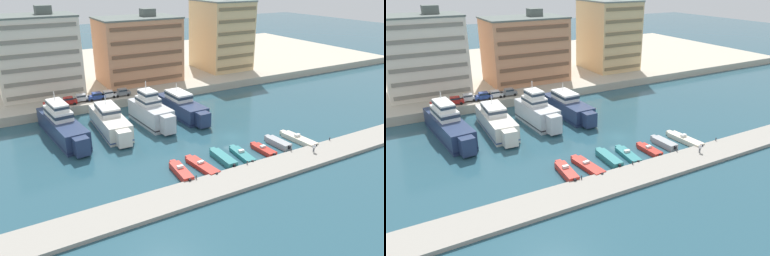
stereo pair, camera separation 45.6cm
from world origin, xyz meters
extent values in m
plane|color=#285160|center=(0.00, 0.00, 0.00)|extent=(400.00, 400.00, 0.00)
cube|color=#BCB29E|center=(0.00, 62.76, 1.04)|extent=(180.00, 70.00, 2.07)
cube|color=#9E998E|center=(0.00, -14.54, 0.31)|extent=(120.00, 6.16, 0.62)
cube|color=navy|center=(-29.01, 16.36, 1.91)|extent=(6.44, 19.26, 3.81)
cube|color=navy|center=(-27.97, 5.93, 2.00)|extent=(2.74, 2.54, 3.24)
cube|color=#192347|center=(-29.01, 16.36, 0.67)|extent=(6.51, 19.46, 0.24)
cube|color=white|center=(-29.15, 17.77, 4.69)|extent=(4.35, 8.25, 1.75)
cube|color=#233342|center=(-29.15, 17.77, 4.87)|extent=(4.41, 8.34, 0.63)
cube|color=white|center=(-29.15, 17.77, 6.25)|extent=(3.40, 6.44, 1.36)
cube|color=#233342|center=(-29.15, 17.77, 6.38)|extent=(3.44, 6.50, 0.49)
cylinder|color=silver|center=(-29.27, 18.96, 7.83)|extent=(0.16, 0.16, 1.80)
cube|color=navy|center=(-29.99, 26.22, 1.05)|extent=(3.98, 1.28, 0.20)
cube|color=silver|center=(-19.85, 15.03, 1.77)|extent=(5.29, 16.26, 3.54)
cube|color=silver|center=(-20.20, 5.93, 1.86)|extent=(2.66, 2.44, 3.01)
cube|color=#334C7F|center=(-19.85, 15.03, 0.62)|extent=(5.34, 16.42, 0.24)
cube|color=white|center=(-19.81, 16.23, 4.34)|extent=(3.91, 6.89, 1.60)
cube|color=#233342|center=(-19.81, 16.23, 4.50)|extent=(3.96, 6.96, 0.58)
cylinder|color=silver|center=(-19.77, 17.25, 6.04)|extent=(0.16, 0.16, 1.80)
cube|color=silver|center=(-19.53, 23.52, 0.97)|extent=(4.01, 1.05, 0.20)
cube|color=silver|center=(-11.03, 14.44, 2.17)|extent=(5.49, 12.80, 4.35)
cube|color=silver|center=(-10.55, 7.15, 2.28)|extent=(2.72, 2.50, 3.70)
cube|color=black|center=(-11.03, 14.44, 0.76)|extent=(5.55, 12.93, 0.24)
cube|color=white|center=(-11.09, 15.38, 5.06)|extent=(3.99, 5.49, 1.42)
cube|color=#233342|center=(-11.09, 15.38, 5.20)|extent=(4.04, 5.54, 0.51)
cube|color=white|center=(-11.09, 15.38, 6.50)|extent=(3.11, 4.28, 1.47)
cube|color=#233342|center=(-11.09, 15.38, 6.65)|extent=(3.15, 4.32, 0.53)
cylinder|color=silver|center=(-11.14, 16.16, 8.14)|extent=(0.16, 0.16, 1.80)
cube|color=silver|center=(-11.47, 21.14, 1.20)|extent=(4.03, 1.16, 0.20)
cube|color=navy|center=(-2.89, 15.77, 1.78)|extent=(5.36, 15.76, 3.57)
cube|color=navy|center=(-2.55, 6.91, 1.87)|extent=(2.71, 2.48, 3.03)
cube|color=#192347|center=(-2.89, 15.77, 0.62)|extent=(5.41, 15.92, 0.24)
cube|color=white|center=(-2.94, 16.93, 4.43)|extent=(3.96, 6.69, 1.72)
cube|color=#233342|center=(-2.94, 16.93, 4.60)|extent=(4.01, 6.75, 0.62)
cylinder|color=silver|center=(-2.98, 17.92, 6.19)|extent=(0.16, 0.16, 1.80)
cube|color=navy|center=(-3.21, 24.00, 0.98)|extent=(4.07, 1.06, 0.20)
cube|color=red|center=(-15.93, -8.51, 0.52)|extent=(2.27, 6.27, 1.03)
cube|color=red|center=(-15.66, -5.08, 0.52)|extent=(1.05, 0.88, 0.88)
cube|color=silver|center=(-15.90, -8.05, 1.24)|extent=(1.03, 0.68, 0.42)
cube|color=#283847|center=(-15.87, -7.77, 1.31)|extent=(0.90, 0.15, 0.25)
cube|color=black|center=(-16.19, -11.75, 0.67)|extent=(0.38, 0.31, 0.60)
cube|color=red|center=(-11.83, -8.31, 0.37)|extent=(2.70, 7.21, 0.75)
cube|color=red|center=(-12.23, -4.41, 0.37)|extent=(1.19, 1.01, 0.64)
cube|color=silver|center=(-11.88, -7.79, 0.93)|extent=(1.15, 0.71, 0.36)
cube|color=#283847|center=(-11.91, -7.51, 0.98)|extent=(1.00, 0.18, 0.21)
cube|color=black|center=(-11.46, -11.99, 0.52)|extent=(0.39, 0.32, 0.60)
cube|color=teal|center=(-7.39, -7.88, 0.53)|extent=(2.06, 6.39, 1.07)
cube|color=teal|center=(-7.25, -4.36, 0.53)|extent=(1.03, 0.86, 0.91)
cube|color=black|center=(-7.51, -11.21, 0.68)|extent=(0.37, 0.29, 0.60)
cube|color=teal|center=(-3.50, -8.11, 0.35)|extent=(2.50, 6.39, 0.71)
cube|color=teal|center=(-3.15, -4.64, 0.35)|extent=(1.11, 0.94, 0.60)
cube|color=silver|center=(-3.46, -7.65, 0.91)|extent=(1.09, 0.70, 0.41)
cube|color=#283847|center=(-3.43, -7.37, 0.97)|extent=(0.94, 0.17, 0.24)
cube|color=black|center=(-3.84, -11.39, 0.50)|extent=(0.39, 0.32, 0.60)
cube|color=red|center=(1.00, -8.52, 0.40)|extent=(1.96, 5.08, 0.80)
cube|color=red|center=(0.91, -5.65, 0.40)|extent=(1.02, 0.84, 0.68)
cube|color=silver|center=(0.99, -8.14, 0.98)|extent=(1.01, 0.63, 0.36)
cube|color=#283847|center=(0.98, -7.86, 1.03)|extent=(0.91, 0.11, 0.21)
cube|color=black|center=(1.08, -11.21, 0.55)|extent=(0.37, 0.29, 0.60)
cube|color=#9EA3A8|center=(5.15, -7.73, 0.55)|extent=(2.09, 5.24, 1.10)
cube|color=#9EA3A8|center=(5.00, -4.79, 0.55)|extent=(1.05, 0.87, 0.93)
cube|color=black|center=(5.29, -10.49, 0.70)|extent=(0.37, 0.30, 0.60)
cube|color=beige|center=(9.85, -8.33, 0.44)|extent=(2.57, 7.58, 0.89)
cube|color=beige|center=(9.55, -4.21, 0.44)|extent=(1.18, 0.99, 0.75)
cube|color=silver|center=(9.81, -7.77, 1.13)|extent=(1.16, 0.68, 0.49)
cube|color=#283847|center=(9.79, -7.49, 1.21)|extent=(1.02, 0.15, 0.30)
cube|color=black|center=(10.14, -12.22, 0.59)|extent=(0.38, 0.31, 0.60)
cube|color=red|center=(-28.12, 30.08, 2.79)|extent=(4.23, 2.05, 0.80)
cube|color=red|center=(-27.97, 30.07, 3.53)|extent=(2.23, 1.74, 0.68)
cube|color=#1E2833|center=(-27.97, 30.07, 3.53)|extent=(2.19, 1.75, 0.37)
cylinder|color=black|center=(-29.54, 29.35, 2.39)|extent=(0.66, 0.27, 0.64)
cylinder|color=black|center=(-29.39, 31.04, 2.39)|extent=(0.66, 0.27, 0.64)
cylinder|color=black|center=(-26.85, 29.12, 2.39)|extent=(0.66, 0.27, 0.64)
cylinder|color=black|center=(-26.70, 30.81, 2.39)|extent=(0.66, 0.27, 0.64)
cube|color=red|center=(-24.82, 29.93, 2.79)|extent=(4.21, 2.00, 0.80)
cube|color=red|center=(-24.68, 29.92, 3.53)|extent=(2.21, 1.71, 0.68)
cube|color=#1E2833|center=(-24.68, 29.92, 3.53)|extent=(2.17, 1.72, 0.37)
cylinder|color=black|center=(-26.23, 29.18, 2.39)|extent=(0.65, 0.27, 0.64)
cylinder|color=black|center=(-26.11, 30.88, 2.39)|extent=(0.65, 0.27, 0.64)
cylinder|color=black|center=(-23.54, 28.99, 2.39)|extent=(0.65, 0.27, 0.64)
cylinder|color=black|center=(-23.42, 30.68, 2.39)|extent=(0.65, 0.27, 0.64)
cube|color=#B7BCC1|center=(-21.71, 30.68, 2.79)|extent=(4.21, 1.98, 0.80)
cube|color=#B7BCC1|center=(-21.56, 30.67, 3.53)|extent=(2.20, 1.70, 0.68)
cube|color=#1E2833|center=(-21.56, 30.67, 3.53)|extent=(2.16, 1.72, 0.37)
cylinder|color=black|center=(-23.11, 29.92, 2.39)|extent=(0.65, 0.26, 0.64)
cylinder|color=black|center=(-23.00, 31.62, 2.39)|extent=(0.65, 0.26, 0.64)
cylinder|color=black|center=(-20.42, 29.73, 2.39)|extent=(0.65, 0.26, 0.64)
cylinder|color=black|center=(-20.30, 31.43, 2.39)|extent=(0.65, 0.26, 0.64)
cube|color=#28428E|center=(-18.08, 30.29, 2.79)|extent=(4.12, 1.75, 0.80)
cube|color=#28428E|center=(-17.93, 30.28, 3.53)|extent=(2.12, 1.58, 0.68)
cube|color=#1E2833|center=(-17.93, 30.28, 3.53)|extent=(2.08, 1.60, 0.37)
cylinder|color=black|center=(-19.44, 29.45, 2.39)|extent=(0.64, 0.23, 0.64)
cylinder|color=black|center=(-19.42, 31.15, 2.39)|extent=(0.64, 0.23, 0.64)
cylinder|color=black|center=(-16.74, 29.42, 2.39)|extent=(0.64, 0.23, 0.64)
cylinder|color=black|center=(-16.72, 31.12, 2.39)|extent=(0.64, 0.23, 0.64)
cube|color=white|center=(-15.32, 30.35, 2.79)|extent=(4.15, 1.83, 0.80)
cube|color=white|center=(-15.17, 30.34, 3.53)|extent=(2.15, 1.62, 0.68)
cube|color=#1E2833|center=(-15.17, 30.34, 3.53)|extent=(2.11, 1.64, 0.37)
cylinder|color=black|center=(-16.70, 29.54, 2.39)|extent=(0.65, 0.24, 0.64)
cylinder|color=black|center=(-16.65, 31.24, 2.39)|extent=(0.65, 0.24, 0.64)
cylinder|color=black|center=(-14.00, 29.45, 2.39)|extent=(0.65, 0.24, 0.64)
cylinder|color=black|center=(-13.95, 31.15, 2.39)|extent=(0.65, 0.24, 0.64)
cube|color=slate|center=(-11.72, 30.28, 2.79)|extent=(4.14, 1.80, 0.80)
cube|color=slate|center=(-11.57, 30.28, 3.53)|extent=(2.14, 1.61, 0.68)
cube|color=#1E2833|center=(-11.57, 30.28, 3.53)|extent=(2.10, 1.63, 0.37)
cylinder|color=black|center=(-13.09, 29.47, 2.39)|extent=(0.65, 0.24, 0.64)
cylinder|color=black|center=(-13.04, 31.17, 2.39)|extent=(0.65, 0.24, 0.64)
cylinder|color=black|center=(-10.39, 29.40, 2.39)|extent=(0.65, 0.24, 0.64)
cylinder|color=black|center=(-10.34, 31.10, 2.39)|extent=(0.65, 0.24, 0.64)
cube|color=silver|center=(-28.31, 42.03, 11.43)|extent=(18.82, 12.57, 18.72)
cube|color=gray|center=(-28.31, 35.64, 3.63)|extent=(17.31, 0.24, 0.90)
cube|color=gray|center=(-28.31, 35.64, 6.75)|extent=(17.31, 0.24, 0.90)
cube|color=gray|center=(-28.31, 35.64, 9.87)|extent=(17.31, 0.24, 0.90)
cube|color=gray|center=(-28.31, 35.64, 12.99)|extent=(17.31, 0.24, 0.90)
cube|color=gray|center=(-28.31, 35.64, 16.11)|extent=(17.31, 0.24, 0.90)
cube|color=gray|center=(-28.31, 35.64, 19.23)|extent=(17.31, 0.24, 0.90)
cube|color=#56605B|center=(-28.31, 42.03, 20.99)|extent=(19.20, 12.82, 0.40)
cube|color=#56605B|center=(-25.49, 42.03, 22.19)|extent=(3.60, 3.20, 2.00)
cube|color=tan|center=(-2.07, 42.13, 10.54)|extent=(21.43, 13.61, 16.94)
cube|color=brown|center=(-2.07, 35.23, 3.76)|extent=(19.72, 0.24, 0.90)
cube|color=brown|center=(-2.07, 35.23, 7.15)|extent=(19.72, 0.24, 0.90)
cube|color=brown|center=(-2.07, 35.23, 10.54)|extent=(19.72, 0.24, 0.90)
cube|color=brown|center=(-2.07, 35.23, 13.93)|extent=(19.72, 0.24, 0.90)
cube|color=brown|center=(-2.07, 35.23, 17.32)|extent=(19.72, 0.24, 0.90)
cube|color=#56605B|center=(-2.07, 42.13, 19.21)|extent=(21.86, 13.88, 0.40)
cube|color=#56605B|center=(1.14, 42.13, 20.41)|extent=(3.60, 3.20, 2.00)
cube|color=#E0BC84|center=(26.46, 43.85, 12.26)|extent=(14.08, 16.29, 20.38)
cube|color=#7B6748|center=(26.46, 35.61, 3.77)|extent=(12.95, 0.24, 0.90)
cube|color=#7B6748|center=(26.46, 35.61, 7.16)|extent=(12.95, 0.24, 0.90)
cube|color=#7B6748|center=(26.46, 35.61, 10.56)|extent=(12.95, 0.24, 0.90)
cube|color=#7B6748|center=(26.46, 35.61, 13.96)|extent=(12.95, 0.24, 0.90)
cube|color=#7B6748|center=(26.46, 35.61, 17.35)|extent=(12.95, 0.24, 0.90)
cube|color=#7B6748|center=(26.46, 35.61, 20.75)|extent=(12.95, 0.24, 0.90)
cube|color=slate|center=(26.46, 43.85, 22.65)|extent=(14.36, 16.61, 0.40)
cylinder|color=#4C515B|center=(7.72, -13.83, 1.01)|extent=(0.13, 0.13, 0.78)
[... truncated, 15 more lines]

